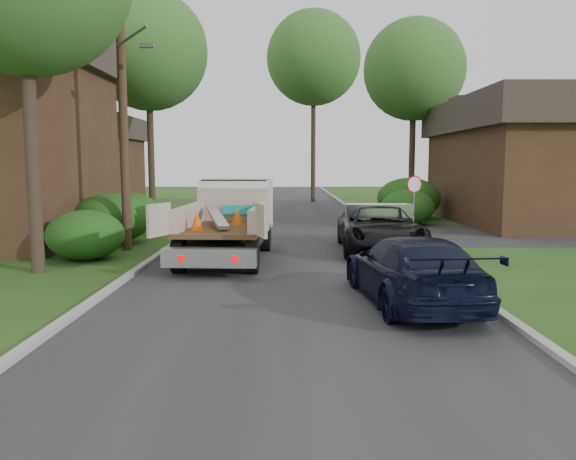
# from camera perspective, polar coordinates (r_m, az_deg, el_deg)

# --- Properties ---
(ground) EXTENTS (120.00, 120.00, 0.00)m
(ground) POSITION_cam_1_polar(r_m,az_deg,el_deg) (14.35, -0.03, -5.04)
(ground) COLOR #224513
(ground) RESTS_ON ground
(road) EXTENTS (8.00, 90.00, 0.02)m
(road) POSITION_cam_1_polar(r_m,az_deg,el_deg) (24.23, -0.04, -0.22)
(road) COLOR #28282B
(road) RESTS_ON ground
(curb_left) EXTENTS (0.20, 90.00, 0.12)m
(curb_left) POSITION_cam_1_polar(r_m,az_deg,el_deg) (24.57, -9.65, -0.09)
(curb_left) COLOR #9E9E99
(curb_left) RESTS_ON ground
(curb_right) EXTENTS (0.20, 90.00, 0.12)m
(curb_right) POSITION_cam_1_polar(r_m,az_deg,el_deg) (24.57, 9.56, -0.09)
(curb_right) COLOR #9E9E99
(curb_right) RESTS_ON ground
(stop_sign) EXTENTS (0.71, 0.32, 2.48)m
(stop_sign) POSITION_cam_1_polar(r_m,az_deg,el_deg) (23.66, 12.68, 3.76)
(stop_sign) COLOR slate
(stop_sign) RESTS_ON ground
(utility_pole) EXTENTS (2.42, 1.25, 10.00)m
(utility_pole) POSITION_cam_1_polar(r_m,az_deg,el_deg) (19.93, -16.42, 12.92)
(utility_pole) COLOR #382619
(utility_pole) RESTS_ON ground
(house_left_far) EXTENTS (7.56, 7.56, 6.00)m
(house_left_far) POSITION_cam_1_polar(r_m,az_deg,el_deg) (38.50, -20.71, 6.46)
(house_left_far) COLOR #3C2618
(house_left_far) RESTS_ON ground
(house_right) EXTENTS (9.72, 12.96, 6.20)m
(house_right) POSITION_cam_1_polar(r_m,az_deg,el_deg) (30.92, 24.99, 6.51)
(house_right) COLOR #3C2618
(house_right) RESTS_ON ground
(hedge_left_a) EXTENTS (2.34, 2.34, 1.53)m
(hedge_left_a) POSITION_cam_1_polar(r_m,az_deg,el_deg) (18.27, -19.88, -0.48)
(hedge_left_a) COLOR #104611
(hedge_left_a) RESTS_ON ground
(hedge_left_b) EXTENTS (2.86, 2.86, 1.87)m
(hedge_left_b) POSITION_cam_1_polar(r_m,az_deg,el_deg) (21.65, -17.52, 1.12)
(hedge_left_b) COLOR #104611
(hedge_left_b) RESTS_ON ground
(hedge_left_c) EXTENTS (2.60, 2.60, 1.70)m
(hedge_left_c) POSITION_cam_1_polar(r_m,az_deg,el_deg) (25.08, -15.78, 1.71)
(hedge_left_c) COLOR #104611
(hedge_left_c) RESTS_ON ground
(hedge_right_a) EXTENTS (2.60, 2.60, 1.70)m
(hedge_right_a) POSITION_cam_1_polar(r_m,az_deg,el_deg) (27.75, 12.03, 2.27)
(hedge_right_a) COLOR #104611
(hedge_right_a) RESTS_ON ground
(hedge_right_b) EXTENTS (3.38, 3.38, 2.21)m
(hedge_right_b) POSITION_cam_1_polar(r_m,az_deg,el_deg) (30.80, 12.15, 3.16)
(hedge_right_b) COLOR #104611
(hedge_right_b) RESTS_ON ground
(tree_left_far) EXTENTS (6.40, 6.40, 12.20)m
(tree_left_far) POSITION_cam_1_polar(r_m,az_deg,el_deg) (32.52, -14.02, 17.24)
(tree_left_far) COLOR #2D2119
(tree_left_far) RESTS_ON ground
(tree_right_far) EXTENTS (6.00, 6.00, 11.50)m
(tree_right_far) POSITION_cam_1_polar(r_m,az_deg,el_deg) (35.31, 12.69, 15.59)
(tree_right_far) COLOR #2D2119
(tree_right_far) RESTS_ON ground
(tree_center_far) EXTENTS (7.20, 7.20, 14.60)m
(tree_center_far) POSITION_cam_1_polar(r_m,az_deg,el_deg) (44.83, 2.62, 17.04)
(tree_center_far) COLOR #2D2119
(tree_center_far) RESTS_ON ground
(flatbed_truck) EXTENTS (3.01, 6.53, 2.43)m
(flatbed_truck) POSITION_cam_1_polar(r_m,az_deg,el_deg) (18.10, -5.70, 1.59)
(flatbed_truck) COLOR black
(flatbed_truck) RESTS_ON ground
(black_pickup) EXTENTS (2.78, 5.68, 1.56)m
(black_pickup) POSITION_cam_1_polar(r_m,az_deg,el_deg) (18.93, 9.31, 0.11)
(black_pickup) COLOR black
(black_pickup) RESTS_ON ground
(navy_suv) EXTENTS (2.48, 5.13, 1.44)m
(navy_suv) POSITION_cam_1_polar(r_m,az_deg,el_deg) (12.05, 12.47, -3.98)
(navy_suv) COLOR black
(navy_suv) RESTS_ON ground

